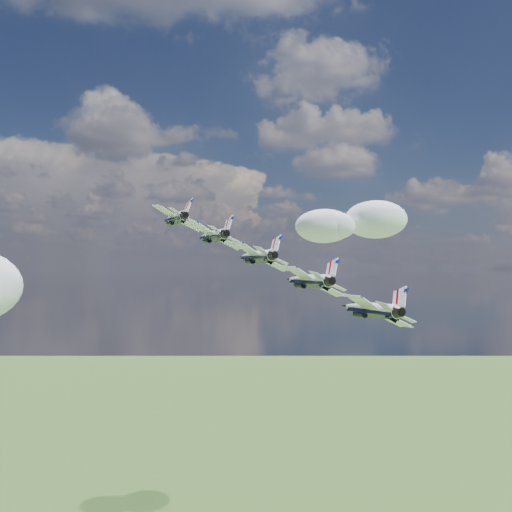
{
  "coord_description": "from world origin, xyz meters",
  "views": [
    {
      "loc": [
        -20.84,
        -73.48,
        153.22
      ],
      "look_at": [
        -18.51,
        11.97,
        155.13
      ],
      "focal_mm": 40.0,
      "sensor_mm": 36.0,
      "label": 1
    }
  ],
  "objects_px": {
    "jet_0": "(175,218)",
    "jet_4": "(369,309)",
    "jet_2": "(256,256)",
    "jet_3": "(307,280)",
    "jet_1": "(212,236)"
  },
  "relations": [
    {
      "from": "jet_0",
      "to": "jet_3",
      "type": "xyz_separation_m",
      "value": [
        20.74,
        -21.28,
        -10.4
      ]
    },
    {
      "from": "jet_1",
      "to": "jet_2",
      "type": "bearing_deg",
      "value": -68.49
    },
    {
      "from": "jet_3",
      "to": "jet_1",
      "type": "bearing_deg",
      "value": 111.51
    },
    {
      "from": "jet_1",
      "to": "jet_3",
      "type": "height_order",
      "value": "jet_1"
    },
    {
      "from": "jet_0",
      "to": "jet_4",
      "type": "relative_size",
      "value": 1.0
    },
    {
      "from": "jet_1",
      "to": "jet_2",
      "type": "xyz_separation_m",
      "value": [
        6.91,
        -7.09,
        -3.47
      ]
    },
    {
      "from": "jet_2",
      "to": "jet_4",
      "type": "distance_m",
      "value": 20.99
    },
    {
      "from": "jet_0",
      "to": "jet_2",
      "type": "xyz_separation_m",
      "value": [
        13.83,
        -14.19,
        -6.94
      ]
    },
    {
      "from": "jet_0",
      "to": "jet_4",
      "type": "bearing_deg",
      "value": -68.49
    },
    {
      "from": "jet_1",
      "to": "jet_4",
      "type": "distance_m",
      "value": 31.49
    },
    {
      "from": "jet_1",
      "to": "jet_3",
      "type": "distance_m",
      "value": 20.99
    },
    {
      "from": "jet_2",
      "to": "jet_1",
      "type": "bearing_deg",
      "value": 111.51
    },
    {
      "from": "jet_0",
      "to": "jet_3",
      "type": "relative_size",
      "value": 1.0
    },
    {
      "from": "jet_0",
      "to": "jet_1",
      "type": "bearing_deg",
      "value": -68.49
    },
    {
      "from": "jet_2",
      "to": "jet_3",
      "type": "distance_m",
      "value": 10.5
    }
  ]
}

